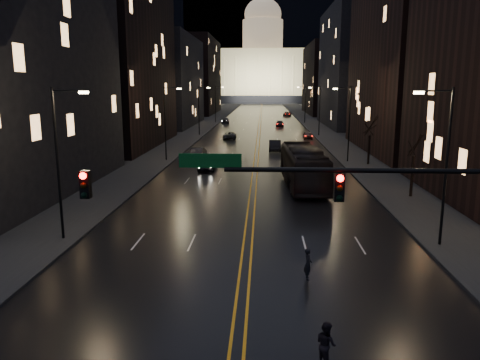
# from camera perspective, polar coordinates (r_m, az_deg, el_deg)

# --- Properties ---
(ground) EXTENTS (900.00, 900.00, 0.00)m
(ground) POSITION_cam_1_polar(r_m,az_deg,el_deg) (18.45, -0.14, -18.01)
(ground) COLOR black
(ground) RESTS_ON ground
(road) EXTENTS (20.00, 320.00, 0.02)m
(road) POSITION_cam_1_polar(r_m,az_deg,el_deg) (146.33, 2.54, 7.87)
(road) COLOR black
(road) RESTS_ON ground
(sidewalk_left) EXTENTS (8.00, 320.00, 0.16)m
(sidewalk_left) POSITION_cam_1_polar(r_m,az_deg,el_deg) (147.07, -2.98, 7.91)
(sidewalk_left) COLOR black
(sidewalk_left) RESTS_ON ground
(sidewalk_right) EXTENTS (8.00, 320.00, 0.16)m
(sidewalk_right) POSITION_cam_1_polar(r_m,az_deg,el_deg) (146.91, 8.06, 7.81)
(sidewalk_right) COLOR black
(sidewalk_right) RESTS_ON ground
(center_line) EXTENTS (0.62, 320.00, 0.01)m
(center_line) POSITION_cam_1_polar(r_m,az_deg,el_deg) (146.33, 2.54, 7.88)
(center_line) COLOR orange
(center_line) RESTS_ON road
(building_left_mid) EXTENTS (12.00, 30.00, 28.00)m
(building_left_mid) POSITION_cam_1_polar(r_m,az_deg,el_deg) (73.54, -14.95, 14.90)
(building_left_mid) COLOR black
(building_left_mid) RESTS_ON ground
(building_left_far) EXTENTS (12.00, 34.00, 20.00)m
(building_left_far) POSITION_cam_1_polar(r_m,az_deg,el_deg) (110.24, -8.76, 11.78)
(building_left_far) COLOR black
(building_left_far) RESTS_ON ground
(building_left_dist) EXTENTS (12.00, 40.00, 24.00)m
(building_left_dist) POSITION_cam_1_polar(r_m,az_deg,el_deg) (157.59, -5.24, 12.45)
(building_left_dist) COLOR black
(building_left_dist) RESTS_ON ground
(building_right_tall) EXTENTS (12.00, 30.00, 38.00)m
(building_right_tall) POSITION_cam_1_polar(r_m,az_deg,el_deg) (69.76, 20.78, 18.91)
(building_right_tall) COLOR black
(building_right_tall) RESTS_ON ground
(building_right_mid) EXTENTS (12.00, 34.00, 26.00)m
(building_right_mid) POSITION_cam_1_polar(r_m,az_deg,el_deg) (109.98, 13.78, 13.16)
(building_right_mid) COLOR black
(building_right_mid) RESTS_ON ground
(building_right_dist) EXTENTS (12.00, 40.00, 22.00)m
(building_right_dist) POSITION_cam_1_polar(r_m,az_deg,el_deg) (157.35, 10.44, 11.95)
(building_right_dist) COLOR black
(building_right_dist) RESTS_ON ground
(mountain_ridge) EXTENTS (520.00, 60.00, 130.00)m
(mountain_ridge) POSITION_cam_1_polar(r_m,az_deg,el_deg) (401.89, 8.92, 19.30)
(mountain_ridge) COLOR black
(mountain_ridge) RESTS_ON ground
(capitol) EXTENTS (90.00, 50.00, 58.50)m
(capitol) POSITION_cam_1_polar(r_m,az_deg,el_deg) (266.17, 2.74, 13.16)
(capitol) COLOR black
(capitol) RESTS_ON ground
(traffic_signal) EXTENTS (17.29, 0.45, 7.00)m
(traffic_signal) POSITION_cam_1_polar(r_m,az_deg,el_deg) (17.28, 19.83, -2.53)
(traffic_signal) COLOR black
(traffic_signal) RESTS_ON ground
(streetlamp_right_near) EXTENTS (2.13, 0.25, 9.00)m
(streetlamp_right_near) POSITION_cam_1_polar(r_m,az_deg,el_deg) (28.17, 23.57, 2.34)
(streetlamp_right_near) COLOR black
(streetlamp_right_near) RESTS_ON ground
(streetlamp_left_near) EXTENTS (2.13, 0.25, 9.00)m
(streetlamp_left_near) POSITION_cam_1_polar(r_m,az_deg,el_deg) (28.81, -21.07, 2.72)
(streetlamp_left_near) COLOR black
(streetlamp_left_near) RESTS_ON ground
(streetlamp_right_mid) EXTENTS (2.13, 0.25, 9.00)m
(streetlamp_right_mid) POSITION_cam_1_polar(r_m,az_deg,el_deg) (57.07, 13.01, 7.14)
(streetlamp_right_mid) COLOR black
(streetlamp_right_mid) RESTS_ON ground
(streetlamp_left_mid) EXTENTS (2.13, 0.25, 9.00)m
(streetlamp_left_mid) POSITION_cam_1_polar(r_m,az_deg,el_deg) (57.38, -8.95, 7.31)
(streetlamp_left_mid) COLOR black
(streetlamp_left_mid) RESTS_ON ground
(streetlamp_right_far) EXTENTS (2.13, 0.25, 9.00)m
(streetlamp_right_far) POSITION_cam_1_polar(r_m,az_deg,el_deg) (86.71, 9.56, 8.64)
(streetlamp_right_far) COLOR black
(streetlamp_right_far) RESTS_ON ground
(streetlamp_left_far) EXTENTS (2.13, 0.25, 9.00)m
(streetlamp_left_far) POSITION_cam_1_polar(r_m,az_deg,el_deg) (86.92, -4.92, 8.76)
(streetlamp_left_far) COLOR black
(streetlamp_left_far) RESTS_ON ground
(streetlamp_right_dist) EXTENTS (2.13, 0.25, 9.00)m
(streetlamp_right_dist) POSITION_cam_1_polar(r_m,az_deg,el_deg) (116.54, 7.86, 9.37)
(streetlamp_right_dist) COLOR black
(streetlamp_right_dist) RESTS_ON ground
(streetlamp_left_dist) EXTENTS (2.13, 0.25, 9.00)m
(streetlamp_left_dist) POSITION_cam_1_polar(r_m,az_deg,el_deg) (116.70, -2.92, 9.46)
(streetlamp_left_dist) COLOR black
(streetlamp_left_dist) RESTS_ON ground
(tree_right_mid) EXTENTS (2.40, 2.40, 6.65)m
(tree_right_mid) POSITION_cam_1_polar(r_m,az_deg,el_deg) (40.20, 20.49, 4.22)
(tree_right_mid) COLOR black
(tree_right_mid) RESTS_ON ground
(tree_right_far) EXTENTS (2.40, 2.40, 6.65)m
(tree_right_far) POSITION_cam_1_polar(r_m,az_deg,el_deg) (55.58, 15.57, 6.33)
(tree_right_far) COLOR black
(tree_right_far) RESTS_ON ground
(bus) EXTENTS (3.67, 13.12, 3.62)m
(bus) POSITION_cam_1_polar(r_m,az_deg,el_deg) (43.05, 7.72, 1.62)
(bus) COLOR black
(bus) RESTS_ON ground
(oncoming_car_a) EXTENTS (1.85, 4.49, 1.52)m
(oncoming_car_a) POSITION_cam_1_polar(r_m,az_deg,el_deg) (51.13, -4.01, 2.05)
(oncoming_car_a) COLOR black
(oncoming_car_a) RESTS_ON ground
(oncoming_car_b) EXTENTS (1.63, 4.60, 1.51)m
(oncoming_car_b) POSITION_cam_1_polar(r_m,az_deg,el_deg) (59.12, -5.10, 3.30)
(oncoming_car_b) COLOR black
(oncoming_car_b) RESTS_ON ground
(oncoming_car_c) EXTENTS (2.21, 4.70, 1.30)m
(oncoming_car_c) POSITION_cam_1_polar(r_m,az_deg,el_deg) (81.16, -1.27, 5.47)
(oncoming_car_c) COLOR black
(oncoming_car_c) RESTS_ON ground
(oncoming_car_d) EXTENTS (2.26, 4.90, 1.39)m
(oncoming_car_d) POSITION_cam_1_polar(r_m,az_deg,el_deg) (115.44, -1.80, 7.26)
(oncoming_car_d) COLOR black
(oncoming_car_d) RESTS_ON ground
(receding_car_a) EXTENTS (1.71, 4.73, 1.55)m
(receding_car_a) POSITION_cam_1_polar(r_m,az_deg,el_deg) (66.19, 4.27, 4.20)
(receding_car_a) COLOR black
(receding_car_a) RESTS_ON ground
(receding_car_b) EXTENTS (1.61, 3.86, 1.30)m
(receding_car_b) POSITION_cam_1_polar(r_m,az_deg,el_deg) (81.77, 8.25, 5.41)
(receding_car_b) COLOR black
(receding_car_b) RESTS_ON ground
(receding_car_c) EXTENTS (1.97, 4.47, 1.28)m
(receding_car_c) POSITION_cam_1_polar(r_m,az_deg,el_deg) (106.22, 4.88, 6.84)
(receding_car_c) COLOR black
(receding_car_c) RESTS_ON ground
(receding_car_d) EXTENTS (2.84, 5.08, 1.34)m
(receding_car_d) POSITION_cam_1_polar(r_m,az_deg,el_deg) (143.64, 5.78, 8.02)
(receding_car_d) COLOR black
(receding_car_d) RESTS_ON ground
(pedestrian_a) EXTENTS (0.41, 0.59, 1.55)m
(pedestrian_a) POSITION_cam_1_polar(r_m,az_deg,el_deg) (22.73, 8.29, -10.10)
(pedestrian_a) COLOR black
(pedestrian_a) RESTS_ON ground
(pedestrian_b) EXTENTS (0.73, 0.86, 1.56)m
(pedestrian_b) POSITION_cam_1_polar(r_m,az_deg,el_deg) (16.45, 10.44, -19.04)
(pedestrian_b) COLOR black
(pedestrian_b) RESTS_ON ground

